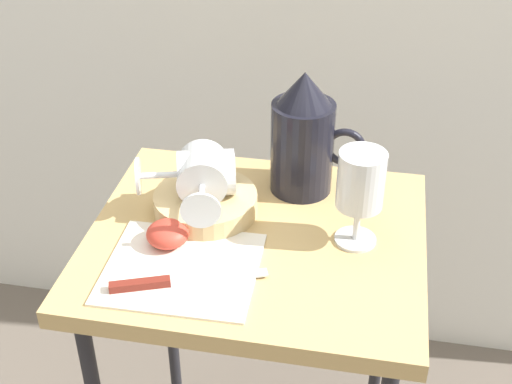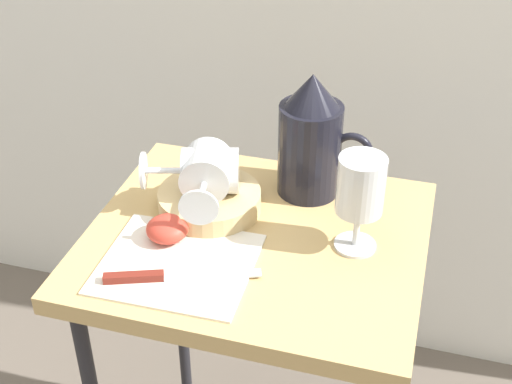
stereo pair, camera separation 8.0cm
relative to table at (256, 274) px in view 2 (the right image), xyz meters
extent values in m
cube|color=tan|center=(0.00, 0.00, 0.06)|extent=(0.52, 0.45, 0.03)
cylinder|color=black|center=(-0.22, 0.18, -0.29)|extent=(0.02, 0.02, 0.68)
cylinder|color=black|center=(0.22, 0.18, -0.29)|extent=(0.02, 0.02, 0.68)
cube|color=silver|center=(-0.09, -0.10, 0.08)|extent=(0.22, 0.20, 0.00)
cylinder|color=tan|center=(-0.09, 0.04, 0.10)|extent=(0.17, 0.17, 0.03)
cylinder|color=black|center=(0.05, 0.15, 0.16)|extent=(0.10, 0.10, 0.16)
cylinder|color=orange|center=(0.05, 0.15, 0.13)|extent=(0.10, 0.10, 0.09)
cone|color=black|center=(0.05, 0.15, 0.26)|extent=(0.09, 0.09, 0.06)
torus|color=black|center=(0.12, 0.15, 0.17)|extent=(0.07, 0.01, 0.07)
cylinder|color=silver|center=(0.15, 0.01, 0.08)|extent=(0.06, 0.06, 0.00)
cylinder|color=silver|center=(0.15, 0.01, 0.12)|extent=(0.01, 0.01, 0.06)
cylinder|color=silver|center=(0.15, 0.01, 0.19)|extent=(0.07, 0.07, 0.09)
cylinder|color=orange|center=(0.15, 0.01, 0.17)|extent=(0.06, 0.06, 0.04)
cylinder|color=silver|center=(-0.09, 0.05, 0.15)|extent=(0.11, 0.10, 0.07)
cylinder|color=silver|center=(-0.16, 0.03, 0.15)|extent=(0.06, 0.03, 0.01)
cylinder|color=silver|center=(-0.19, 0.02, 0.15)|extent=(0.02, 0.06, 0.06)
cylinder|color=silver|center=(-0.09, 0.04, 0.15)|extent=(0.09, 0.09, 0.08)
cylinder|color=silver|center=(-0.08, -0.02, 0.15)|extent=(0.02, 0.06, 0.01)
cylinder|color=silver|center=(-0.07, -0.05, 0.15)|extent=(0.06, 0.02, 0.06)
ellipsoid|color=#CC3D2D|center=(-0.13, -0.05, 0.10)|extent=(0.06, 0.06, 0.04)
cube|color=silver|center=(-0.03, -0.12, 0.08)|extent=(0.14, 0.06, 0.00)
cube|color=maroon|center=(-0.14, -0.15, 0.09)|extent=(0.08, 0.04, 0.01)
camera|label=1|loc=(0.16, -0.85, 0.74)|focal=49.20mm
camera|label=2|loc=(0.24, -0.83, 0.74)|focal=49.20mm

